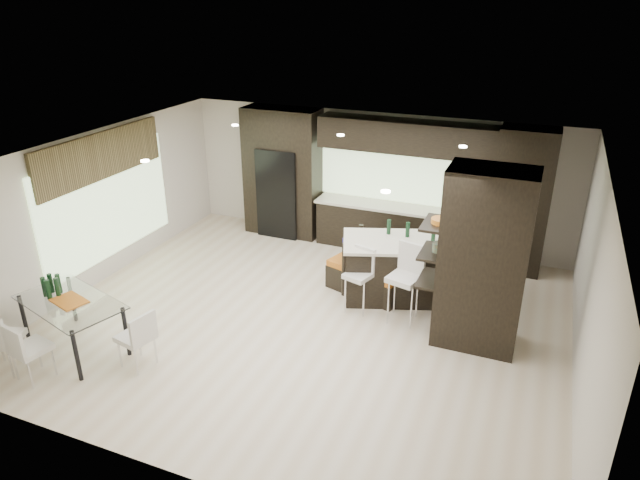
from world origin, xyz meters
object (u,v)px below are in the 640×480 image
at_px(stool_left, 358,286).
at_px(stool_right, 452,305).
at_px(floor_vase, 459,296).
at_px(chair_far, 3,343).
at_px(stool_mid, 403,292).
at_px(chair_end, 136,341).
at_px(bench, 365,280).
at_px(chair_near, 32,352).
at_px(dining_table, 74,325).
at_px(kitchen_island, 416,269).

bearing_deg(stool_left, stool_right, 17.10).
xyz_separation_m(floor_vase, chair_far, (-5.62, -3.32, -0.21)).
xyz_separation_m(stool_mid, floor_vase, (0.86, -0.03, 0.13)).
bearing_deg(chair_end, stool_mid, -39.05).
xyz_separation_m(bench, chair_end, (-2.31, -3.20, 0.14)).
height_order(stool_left, stool_right, stool_left).
relative_size(stool_mid, stool_right, 1.20).
relative_size(stool_right, chair_far, 0.98).
height_order(bench, chair_near, chair_near).
height_order(bench, dining_table, dining_table).
height_order(stool_right, bench, stool_right).
distance_m(kitchen_island, bench, 0.90).
bearing_deg(chair_near, bench, 59.93).
height_order(stool_mid, chair_near, stool_mid).
xyz_separation_m(floor_vase, dining_table, (-5.11, -2.54, -0.26)).
height_order(kitchen_island, chair_end, kitchen_island).
height_order(kitchen_island, dining_table, kitchen_island).
relative_size(dining_table, chair_end, 2.03).
xyz_separation_m(stool_left, chair_near, (-3.48, -3.37, -0.03)).
distance_m(stool_left, floor_vase, 1.64).
relative_size(kitchen_island, dining_table, 1.53).
height_order(stool_mid, dining_table, stool_mid).
xyz_separation_m(chair_far, chair_end, (1.63, 0.78, -0.04)).
relative_size(stool_left, chair_near, 1.07).
bearing_deg(chair_near, stool_mid, 48.89).
bearing_deg(chair_end, stool_right, -44.65).
height_order(stool_right, chair_end, stool_right).
height_order(floor_vase, dining_table, floor_vase).
bearing_deg(dining_table, bench, 59.88).
distance_m(stool_left, dining_table, 4.35).
bearing_deg(dining_table, chair_near, -73.20).
xyz_separation_m(stool_left, stool_right, (1.54, 0.00, -0.01)).
bearing_deg(chair_far, bench, 28.44).
distance_m(kitchen_island, stool_mid, 0.87).
height_order(bench, chair_end, chair_end).
bearing_deg(stool_mid, bench, 157.37).
bearing_deg(stool_left, chair_end, -115.21).
bearing_deg(kitchen_island, chair_end, -151.89).
distance_m(stool_left, stool_mid, 0.77).
xyz_separation_m(bench, chair_near, (-3.42, -3.96, 0.14)).
xyz_separation_m(stool_left, stool_mid, (0.77, -0.04, 0.08)).
distance_m(stool_right, floor_vase, 0.25).
distance_m(stool_mid, chair_far, 5.82).
bearing_deg(bench, floor_vase, -3.46).
relative_size(floor_vase, chair_near, 1.59).
bearing_deg(bench, kitchen_island, 34.17).
xyz_separation_m(stool_left, bench, (-0.06, 0.59, -0.18)).
height_order(stool_left, floor_vase, floor_vase).
xyz_separation_m(kitchen_island, bench, (-0.83, -0.24, -0.26)).
bearing_deg(stool_mid, kitchen_island, 104.58).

